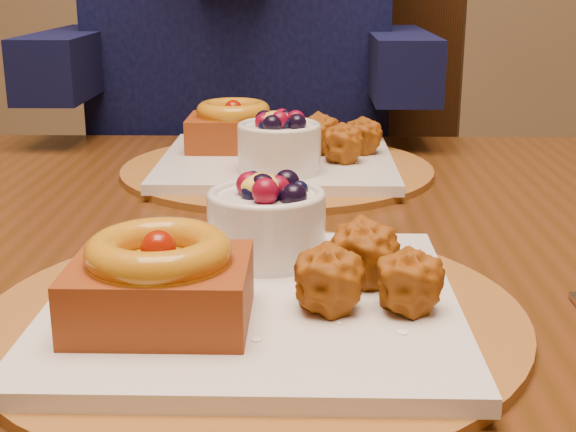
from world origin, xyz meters
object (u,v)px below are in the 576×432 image
(place_setting_near, at_px, (250,284))
(chair_far, at_px, (310,232))
(dining_table, at_px, (269,301))
(place_setting_far, at_px, (274,152))

(place_setting_near, relative_size, chair_far, 0.39)
(dining_table, height_order, place_setting_far, place_setting_far)
(place_setting_near, xyz_separation_m, chair_far, (0.05, 0.86, -0.24))
(place_setting_near, height_order, chair_far, chair_far)
(place_setting_far, bearing_deg, dining_table, -89.16)
(dining_table, height_order, place_setting_near, place_setting_near)
(place_setting_far, relative_size, chair_far, 0.39)
(place_setting_near, bearing_deg, place_setting_far, 90.01)
(place_setting_far, xyz_separation_m, chair_far, (0.05, 0.43, -0.24))
(place_setting_near, distance_m, chair_far, 0.89)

